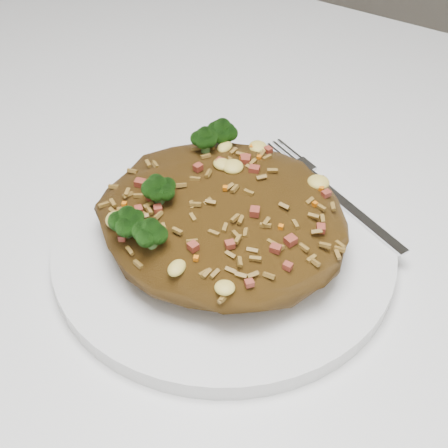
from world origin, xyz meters
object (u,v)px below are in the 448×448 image
Objects in this scene: fried_rice at (223,208)px; dining_table at (260,297)px; fork at (338,198)px; plate at (224,245)px.

dining_table is at bearing 77.08° from fried_rice.
fork reaches higher than dining_table.
fried_rice is at bearing -97.83° from fork.
fork is (0.05, 0.09, 0.01)m from plate.
fried_rice reaches higher than plate.
dining_table is at bearing -112.51° from fork.
plate is 0.04m from fried_rice.
fork is at bearing 43.66° from dining_table.
dining_table is 6.52× the size of fried_rice.
fried_rice is (-0.00, -0.00, 0.04)m from plate.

